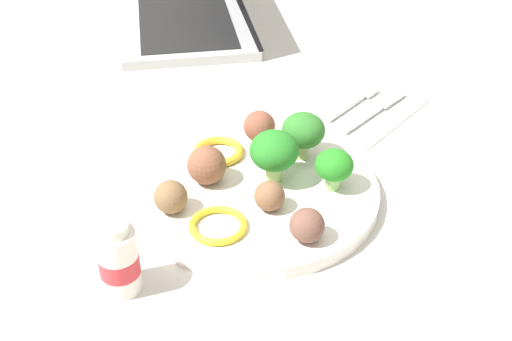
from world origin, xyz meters
TOP-DOWN VIEW (x-y plane):
  - ground_plane at (0.00, 0.00)m, footprint 4.00×4.00m
  - plate at (0.00, 0.00)m, footprint 0.28×0.28m
  - broccoli_floret_mid_left at (0.02, -0.01)m, footprint 0.06×0.06m
  - broccoli_floret_near_rim at (0.06, -0.07)m, footprint 0.04×0.04m
  - broccoli_floret_far_rim at (0.08, -0.00)m, footprint 0.05×0.05m
  - meatball_back_left at (-0.10, 0.03)m, footprint 0.04×0.04m
  - meatball_back_right at (-0.03, -0.10)m, footprint 0.04×0.04m
  - meatball_front_left at (0.07, 0.06)m, footprint 0.04×0.04m
  - meatball_front_right at (-0.02, -0.04)m, footprint 0.03×0.03m
  - meatball_mid_right at (-0.03, 0.04)m, footprint 0.04×0.04m
  - pepper_ring_center at (-0.08, -0.03)m, footprint 0.07×0.07m
  - pepper_ring_back_right at (0.01, 0.08)m, footprint 0.07×0.07m
  - napkin at (0.24, 0.03)m, footprint 0.18×0.14m
  - fork at (0.25, 0.05)m, footprint 0.12×0.03m
  - knife at (0.25, 0.02)m, footprint 0.15×0.02m
  - yogurt_bottle at (-0.20, -0.01)m, footprint 0.04×0.04m
  - laptop at (0.28, 0.42)m, footprint 0.37×0.39m

SIDE VIEW (x-z plane):
  - ground_plane at x=0.00m, z-range 0.00..0.00m
  - napkin at x=0.24m, z-range 0.00..0.01m
  - knife at x=0.25m, z-range 0.00..0.01m
  - fork at x=0.25m, z-range 0.00..0.01m
  - plate at x=0.00m, z-range 0.00..0.02m
  - pepper_ring_center at x=-0.08m, z-range 0.02..0.02m
  - pepper_ring_back_right at x=0.01m, z-range 0.02..0.03m
  - meatball_front_right at x=-0.02m, z-range 0.02..0.05m
  - meatball_back_right at x=-0.03m, z-range 0.02..0.05m
  - meatball_back_left at x=-0.10m, z-range 0.02..0.05m
  - yogurt_bottle at x=-0.20m, z-range 0.00..0.08m
  - meatball_front_left at x=0.07m, z-range 0.02..0.06m
  - laptop at x=0.28m, z-range -0.06..0.14m
  - meatball_mid_right at x=-0.03m, z-range 0.02..0.06m
  - broccoli_floret_near_rim at x=0.06m, z-range 0.02..0.07m
  - broccoli_floret_far_rim at x=0.08m, z-range 0.02..0.08m
  - broccoli_floret_mid_left at x=0.02m, z-range 0.02..0.09m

